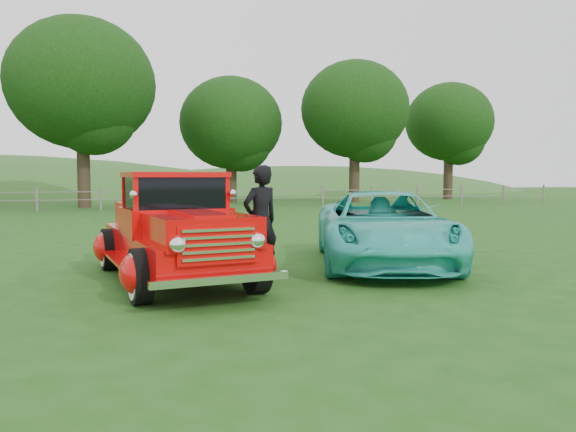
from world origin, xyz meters
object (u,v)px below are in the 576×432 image
object	(u,v)px
tree_near_east	(231,123)
tree_near_west	(81,84)
red_pickup	(174,233)
man	(261,220)
teal_sedan	(383,228)
tree_far_east	(449,122)
tree_mid_east	(355,110)

from	to	relation	value
tree_near_east	tree_near_west	bearing A→B (deg)	-156.04
tree_near_west	tree_near_east	size ratio (longest dim) A/B	1.25
red_pickup	man	xyz separation A→B (m)	(1.49, 0.17, 0.16)
teal_sedan	man	xyz separation A→B (m)	(-2.53, -0.41, 0.24)
tree_far_east	man	xyz separation A→B (m)	(-21.42, -28.65, -4.91)
tree_near_west	tree_mid_east	xyz separation A→B (m)	(17.00, 2.00, -0.62)
tree_near_east	man	bearing A→B (deg)	-99.08
tree_near_east	tree_far_east	world-z (taller)	tree_far_east
tree_near_west	tree_near_east	distance (m)	9.97
tree_near_west	tree_far_east	bearing A→B (deg)	10.89
tree_near_east	tree_far_east	xyz separation A→B (m)	(17.00, 1.00, 0.61)
tree_mid_east	teal_sedan	bearing A→B (deg)	-111.40
man	tree_mid_east	bearing A→B (deg)	-139.22
tree_near_east	tree_mid_east	distance (m)	8.30
tree_near_west	red_pickup	xyz separation A→B (m)	(3.09, -23.82, -6.00)
teal_sedan	red_pickup	bearing A→B (deg)	-154.41
tree_near_east	tree_far_east	distance (m)	17.04
red_pickup	teal_sedan	size ratio (longest dim) A/B	1.01
tree_near_east	tree_mid_east	bearing A→B (deg)	-14.04
tree_far_east	teal_sedan	xyz separation A→B (m)	(-18.89, -28.24, -5.14)
tree_near_west	tree_near_east	bearing A→B (deg)	23.96
tree_mid_east	tree_near_east	bearing A→B (deg)	165.96
tree_near_west	tree_far_east	size ratio (longest dim) A/B	1.18
red_pickup	man	distance (m)	1.51
tree_far_east	tree_near_west	bearing A→B (deg)	-169.11
tree_near_west	tree_far_east	distance (m)	26.49
tree_far_east	red_pickup	xyz separation A→B (m)	(-22.91, -28.82, -5.06)
red_pickup	teal_sedan	distance (m)	4.06
tree_mid_east	tree_far_east	xyz separation A→B (m)	(9.00, 3.00, -0.31)
tree_far_east	man	world-z (taller)	tree_far_east
tree_far_east	red_pickup	bearing A→B (deg)	-128.48
tree_near_west	red_pickup	size ratio (longest dim) A/B	2.00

